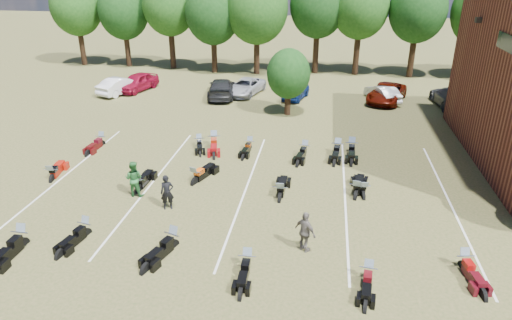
% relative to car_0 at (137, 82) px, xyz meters
% --- Properties ---
extents(ground, '(160.00, 160.00, 0.00)m').
position_rel_car_0_xyz_m(ground, '(15.78, -20.22, -0.77)').
color(ground, brown).
rests_on(ground, ground).
extents(car_0, '(3.03, 4.84, 1.54)m').
position_rel_car_0_xyz_m(car_0, '(0.00, 0.00, 0.00)').
color(car_0, maroon).
rests_on(car_0, ground).
extents(car_1, '(3.12, 4.68, 1.46)m').
position_rel_car_0_xyz_m(car_1, '(-1.01, -1.22, -0.04)').
color(car_1, white).
rests_on(car_1, ground).
extents(car_2, '(3.35, 5.19, 1.33)m').
position_rel_car_0_xyz_m(car_2, '(9.69, 0.23, -0.10)').
color(car_2, '#9C9EA5').
rests_on(car_2, ground).
extents(car_3, '(2.93, 5.56, 1.54)m').
position_rel_car_0_xyz_m(car_3, '(7.83, -0.84, -0.00)').
color(car_3, black).
rests_on(car_3, ground).
extents(car_4, '(2.39, 4.03, 1.29)m').
position_rel_car_0_xyz_m(car_4, '(14.09, -0.46, -0.13)').
color(car_4, '#0B1E53').
rests_on(car_4, ground).
extents(car_5, '(2.84, 4.32, 1.35)m').
position_rel_car_0_xyz_m(car_5, '(21.18, -0.20, -0.09)').
color(car_5, beige).
rests_on(car_5, ground).
extents(car_6, '(3.98, 5.73, 1.45)m').
position_rel_car_0_xyz_m(car_6, '(21.51, -0.20, -0.04)').
color(car_6, '#4E0D04').
rests_on(car_6, ground).
extents(car_7, '(2.64, 5.56, 1.57)m').
position_rel_car_0_xyz_m(car_7, '(26.40, -0.86, 0.01)').
color(car_7, '#3E3F43').
rests_on(car_7, ground).
extents(person_black, '(0.72, 0.60, 1.70)m').
position_rel_car_0_xyz_m(person_black, '(9.50, -19.75, 0.08)').
color(person_black, black).
rests_on(person_black, ground).
extents(person_green, '(0.90, 0.71, 1.83)m').
position_rel_car_0_xyz_m(person_green, '(7.47, -18.74, 0.15)').
color(person_green, '#25652E').
rests_on(person_green, ground).
extents(person_grey, '(1.07, 0.99, 1.76)m').
position_rel_car_0_xyz_m(person_grey, '(16.05, -22.18, 0.11)').
color(person_grey, '#5E5750').
rests_on(person_grey, ground).
extents(motorcycle_0, '(0.82, 2.51, 1.39)m').
position_rel_car_0_xyz_m(motorcycle_0, '(4.60, -23.64, -0.77)').
color(motorcycle_0, black).
rests_on(motorcycle_0, ground).
extents(motorcycle_1, '(1.07, 2.29, 1.23)m').
position_rel_car_0_xyz_m(motorcycle_1, '(6.78, -22.50, -0.77)').
color(motorcycle_1, black).
rests_on(motorcycle_1, ground).
extents(motorcycle_2, '(1.45, 2.50, 1.33)m').
position_rel_car_0_xyz_m(motorcycle_2, '(10.73, -22.79, -0.77)').
color(motorcycle_2, black).
rests_on(motorcycle_2, ground).
extents(motorcycle_3, '(0.74, 2.18, 1.21)m').
position_rel_car_0_xyz_m(motorcycle_3, '(13.96, -23.70, -0.77)').
color(motorcycle_3, black).
rests_on(motorcycle_3, ground).
extents(motorcycle_5, '(0.91, 2.17, 1.18)m').
position_rel_car_0_xyz_m(motorcycle_5, '(18.43, -23.71, -0.77)').
color(motorcycle_5, black).
rests_on(motorcycle_5, ground).
extents(motorcycle_6, '(1.06, 2.28, 1.22)m').
position_rel_car_0_xyz_m(motorcycle_6, '(22.08, -22.46, -0.77)').
color(motorcycle_6, '#430911').
rests_on(motorcycle_6, ground).
extents(motorcycle_7, '(1.12, 2.38, 1.28)m').
position_rel_car_0_xyz_m(motorcycle_7, '(2.43, -17.84, -0.77)').
color(motorcycle_7, '#9F190B').
rests_on(motorcycle_7, ground).
extents(motorcycle_8, '(1.57, 2.57, 1.37)m').
position_rel_car_0_xyz_m(motorcycle_8, '(10.05, -17.02, -0.77)').
color(motorcycle_8, black).
rests_on(motorcycle_8, ground).
extents(motorcycle_9, '(0.79, 2.33, 1.29)m').
position_rel_car_0_xyz_m(motorcycle_9, '(7.46, -18.28, -0.77)').
color(motorcycle_9, black).
rests_on(motorcycle_9, ground).
extents(motorcycle_10, '(0.85, 2.47, 1.37)m').
position_rel_car_0_xyz_m(motorcycle_10, '(14.62, -18.11, -0.77)').
color(motorcycle_10, black).
rests_on(motorcycle_10, ground).
extents(motorcycle_12, '(1.04, 2.33, 1.26)m').
position_rel_car_0_xyz_m(motorcycle_12, '(18.66, -17.24, -0.77)').
color(motorcycle_12, black).
rests_on(motorcycle_12, ground).
extents(motorcycle_13, '(1.23, 2.56, 1.37)m').
position_rel_car_0_xyz_m(motorcycle_13, '(18.31, -17.29, -0.77)').
color(motorcycle_13, black).
rests_on(motorcycle_13, ground).
extents(motorcycle_14, '(0.86, 2.26, 1.24)m').
position_rel_car_0_xyz_m(motorcycle_14, '(2.76, -12.78, -0.77)').
color(motorcycle_14, '#44090B').
rests_on(motorcycle_14, ground).
extents(motorcycle_15, '(1.35, 2.64, 1.41)m').
position_rel_car_0_xyz_m(motorcycle_15, '(9.82, -11.85, -0.77)').
color(motorcycle_15, maroon).
rests_on(motorcycle_15, ground).
extents(motorcycle_16, '(1.21, 2.12, 1.13)m').
position_rel_car_0_xyz_m(motorcycle_16, '(8.91, -12.03, -0.77)').
color(motorcycle_16, black).
rests_on(motorcycle_16, ground).
extents(motorcycle_17, '(0.85, 2.15, 1.17)m').
position_rel_car_0_xyz_m(motorcycle_17, '(12.11, -12.05, -0.77)').
color(motorcycle_17, black).
rests_on(motorcycle_17, ground).
extents(motorcycle_18, '(1.00, 2.45, 1.33)m').
position_rel_car_0_xyz_m(motorcycle_18, '(17.44, -11.86, -0.77)').
color(motorcycle_18, black).
rests_on(motorcycle_18, ground).
extents(motorcycle_19, '(1.11, 2.37, 1.27)m').
position_rel_car_0_xyz_m(motorcycle_19, '(15.49, -12.35, -0.77)').
color(motorcycle_19, black).
rests_on(motorcycle_19, ground).
extents(motorcycle_20, '(0.87, 2.49, 1.37)m').
position_rel_car_0_xyz_m(motorcycle_20, '(18.29, -11.62, -0.77)').
color(motorcycle_20, black).
rests_on(motorcycle_20, ground).
extents(tree_line, '(56.00, 6.00, 9.79)m').
position_rel_car_0_xyz_m(tree_line, '(14.78, 8.78, 5.54)').
color(tree_line, black).
rests_on(tree_line, ground).
extents(young_tree_midfield, '(3.20, 3.20, 4.70)m').
position_rel_car_0_xyz_m(young_tree_midfield, '(13.78, -4.72, 2.32)').
color(young_tree_midfield, black).
rests_on(young_tree_midfield, ground).
extents(parking_lines, '(20.10, 14.00, 0.01)m').
position_rel_car_0_xyz_m(parking_lines, '(12.78, -17.22, -0.76)').
color(parking_lines, silver).
rests_on(parking_lines, ground).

